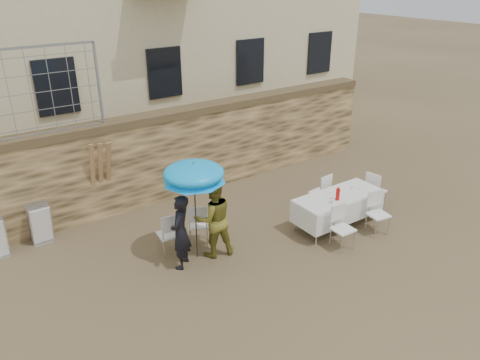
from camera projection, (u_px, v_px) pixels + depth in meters
ground at (291, 298)px, 8.42m from camera, size 80.00×80.00×0.00m
stone_wall at (163, 156)px, 11.70m from camera, size 13.00×0.50×2.20m
chain_link_fence at (20, 95)px, 9.32m from camera, size 3.20×0.06×1.80m
man_suit at (181, 232)px, 9.00m from camera, size 0.66×0.65×1.54m
woman_dress at (214, 218)px, 9.36m from camera, size 0.93×0.80×1.67m
umbrella at (194, 176)px, 8.85m from camera, size 1.23×1.23×1.93m
couple_chair_left at (169, 233)px, 9.54m from camera, size 0.53×0.53×0.96m
couple_chair_right at (198, 223)px, 9.90m from camera, size 0.66×0.66×0.96m
banquet_table at (339, 197)px, 10.48m from camera, size 2.10×0.85×0.78m
soda_bottle at (338, 194)px, 10.19m from camera, size 0.09×0.09×0.26m
table_chair_front_left at (343, 228)px, 9.71m from camera, size 0.49×0.49×0.96m
table_chair_front_right at (379, 214)px, 10.28m from camera, size 0.55×0.55×0.96m
table_chair_back at (320, 192)px, 11.28m from camera, size 0.53×0.53×0.96m
table_chair_side at (376, 190)px, 11.38m from camera, size 0.55×0.55×0.96m
chair_stack_right at (38, 220)px, 10.07m from camera, size 0.46×0.47×0.92m
wood_planks at (106, 178)px, 10.73m from camera, size 0.70×0.20×2.00m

